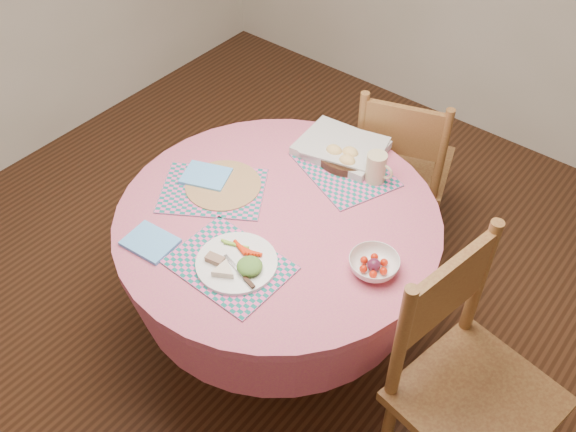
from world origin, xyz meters
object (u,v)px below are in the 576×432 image
wicker_trivet (223,185)px  bread_bowl (342,157)px  chair_right (465,380)px  latte_mug (377,168)px  dining_table (278,251)px  chair_back (401,166)px  fruit_bowl (374,265)px  dinner_plate (237,263)px

wicker_trivet → bread_bowl: size_ratio=1.30×
chair_right → latte_mug: (-0.68, 0.45, 0.27)m
dining_table → wicker_trivet: 0.34m
chair_back → fruit_bowl: size_ratio=4.07×
dinner_plate → fruit_bowl: 0.47m
chair_right → chair_back: chair_right is taller
wicker_trivet → chair_right: bearing=-2.4°
wicker_trivet → latte_mug: bearing=42.1°
fruit_bowl → dining_table: bearing=-179.9°
latte_mug → fruit_bowl: 0.47m
chair_right → fruit_bowl: 0.49m
fruit_bowl → bread_bowl: bearing=136.2°
chair_right → bread_bowl: 0.99m
chair_back → dinner_plate: 1.15m
latte_mug → fruit_bowl: size_ratio=0.54×
dining_table → fruit_bowl: bearing=0.1°
dinner_plate → latte_mug: bearing=79.7°
chair_right → dinner_plate: 0.87m
dinner_plate → bread_bowl: (-0.04, 0.69, 0.01)m
chair_right → bread_bowl: size_ratio=4.57×
dinner_plate → bread_bowl: bearing=93.5°
chair_back → fruit_bowl: 0.95m
chair_back → fruit_bowl: bearing=94.5°
wicker_trivet → fruit_bowl: bearing=0.6°
chair_back → latte_mug: (0.11, -0.43, 0.33)m
dining_table → latte_mug: size_ratio=9.95×
fruit_bowl → chair_back: bearing=113.4°
bread_bowl → wicker_trivet: bearing=-124.6°
latte_mug → dinner_plate: bearing=-100.3°
wicker_trivet → dinner_plate: 0.43m
bread_bowl → fruit_bowl: (0.42, -0.40, -0.01)m
chair_back → wicker_trivet: chair_back is taller
chair_back → bread_bowl: 0.52m
dining_table → bread_bowl: bread_bowl is taller
chair_right → fruit_bowl: (-0.43, 0.05, 0.23)m
chair_right → chair_back: size_ratio=1.12×
bread_bowl → latte_mug: latte_mug is taller
dinner_plate → bread_bowl: 0.69m
bread_bowl → latte_mug: (0.17, -0.00, 0.04)m
chair_back → dinner_plate: size_ratio=3.28×
latte_mug → fruit_bowl: latte_mug is taller
dining_table → fruit_bowl: fruit_bowl is taller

